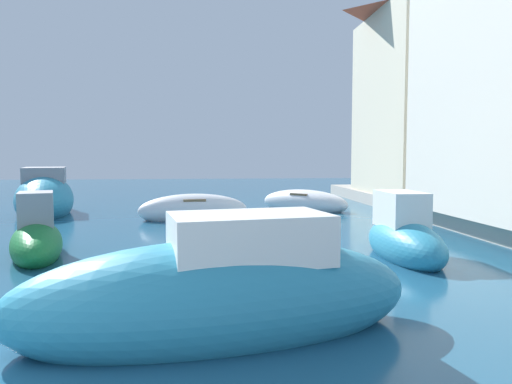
# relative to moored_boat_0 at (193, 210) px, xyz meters

# --- Properties ---
(quay_promenade) EXTENTS (44.00, 32.00, 0.50)m
(quay_promenade) POSITION_rel_moored_boat_0_xyz_m (1.66, -12.03, -0.06)
(quay_promenade) COLOR #ADA89E
(quay_promenade) RESTS_ON ground
(moored_boat_0) EXTENTS (3.74, 1.64, 1.11)m
(moored_boat_0) POSITION_rel_moored_boat_0_xyz_m (0.00, 0.00, 0.00)
(moored_boat_0) COLOR white
(moored_boat_0) RESTS_ON ground
(moored_boat_1) EXTENTS (5.11, 2.51, 1.77)m
(moored_boat_1) POSITION_rel_moored_boat_0_xyz_m (0.57, -10.58, 0.17)
(moored_boat_1) COLOR teal
(moored_boat_1) RESTS_ON ground
(moored_boat_2) EXTENTS (3.52, 3.44, 1.03)m
(moored_boat_2) POSITION_rel_moored_boat_0_xyz_m (4.24, 2.47, -0.02)
(moored_boat_2) COLOR white
(moored_boat_2) RESTS_ON ground
(moored_boat_7) EXTENTS (1.88, 3.34, 1.56)m
(moored_boat_7) POSITION_rel_moored_boat_0_xyz_m (-3.18, -5.57, 0.05)
(moored_boat_7) COLOR #197233
(moored_boat_7) RESTS_ON ground
(moored_boat_8) EXTENTS (1.17, 3.07, 1.60)m
(moored_boat_8) POSITION_rel_moored_boat_0_xyz_m (4.52, -6.55, 0.10)
(moored_boat_8) COLOR teal
(moored_boat_8) RESTS_ON ground
(moored_boat_9) EXTENTS (3.06, 5.17, 2.09)m
(moored_boat_9) POSITION_rel_moored_boat_0_xyz_m (-5.48, 2.32, 0.27)
(moored_boat_9) COLOR teal
(moored_boat_9) RESTS_ON ground
(waterfront_building_annex) EXTENTS (6.15, 6.65, 8.59)m
(waterfront_building_annex) POSITION_rel_moored_boat_0_xyz_m (10.34, 3.74, 4.54)
(waterfront_building_annex) COLOR beige
(waterfront_building_annex) RESTS_ON quay_promenade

